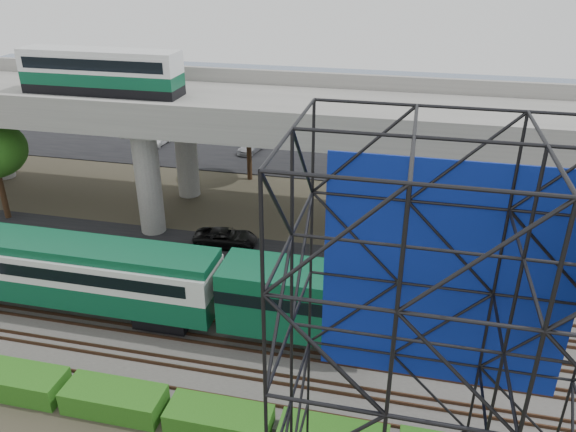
# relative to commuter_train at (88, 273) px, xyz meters

# --- Properties ---
(ground) EXTENTS (140.00, 140.00, 0.00)m
(ground) POSITION_rel_commuter_train_xyz_m (8.67, -2.00, -2.88)
(ground) COLOR #474233
(ground) RESTS_ON ground
(ballast_bed) EXTENTS (90.00, 12.00, 0.20)m
(ballast_bed) POSITION_rel_commuter_train_xyz_m (8.67, 0.00, -2.78)
(ballast_bed) COLOR slate
(ballast_bed) RESTS_ON ground
(service_road) EXTENTS (90.00, 5.00, 0.08)m
(service_road) POSITION_rel_commuter_train_xyz_m (8.67, 8.50, -2.84)
(service_road) COLOR black
(service_road) RESTS_ON ground
(parking_lot) EXTENTS (90.00, 18.00, 0.08)m
(parking_lot) POSITION_rel_commuter_train_xyz_m (8.67, 32.00, -2.84)
(parking_lot) COLOR black
(parking_lot) RESTS_ON ground
(harbor_water) EXTENTS (140.00, 40.00, 0.03)m
(harbor_water) POSITION_rel_commuter_train_xyz_m (8.67, 54.00, -2.87)
(harbor_water) COLOR #4A5D7A
(harbor_water) RESTS_ON ground
(rail_tracks) EXTENTS (90.00, 9.52, 0.16)m
(rail_tracks) POSITION_rel_commuter_train_xyz_m (8.67, -0.00, -2.60)
(rail_tracks) COLOR #472D1E
(rail_tracks) RESTS_ON ballast_bed
(commuter_train) EXTENTS (29.30, 3.06, 4.30)m
(commuter_train) POSITION_rel_commuter_train_xyz_m (0.00, 0.00, 0.00)
(commuter_train) COLOR black
(commuter_train) RESTS_ON rail_tracks
(overpass) EXTENTS (80.00, 12.00, 12.40)m
(overpass) POSITION_rel_commuter_train_xyz_m (7.60, 14.00, 5.33)
(overpass) COLOR #9E9B93
(overpass) RESTS_ON ground
(scaffold_tower) EXTENTS (9.36, 6.36, 15.00)m
(scaffold_tower) POSITION_rel_commuter_train_xyz_m (18.23, -9.98, 4.59)
(scaffold_tower) COLOR black
(scaffold_tower) RESTS_ON ground
(hedge_strip) EXTENTS (34.60, 1.80, 1.20)m
(hedge_strip) POSITION_rel_commuter_train_xyz_m (9.68, -6.30, -2.32)
(hedge_strip) COLOR #215914
(hedge_strip) RESTS_ON ground
(trees) EXTENTS (40.94, 16.94, 7.69)m
(trees) POSITION_rel_commuter_train_xyz_m (4.00, 14.17, 2.69)
(trees) COLOR #382314
(trees) RESTS_ON ground
(suv) EXTENTS (4.65, 2.58, 1.23)m
(suv) POSITION_rel_commuter_train_xyz_m (4.63, 9.48, -2.19)
(suv) COLOR black
(suv) RESTS_ON service_road
(parked_cars) EXTENTS (38.00, 9.28, 1.25)m
(parked_cars) POSITION_rel_commuter_train_xyz_m (8.93, 31.58, -2.22)
(parked_cars) COLOR white
(parked_cars) RESTS_ON parking_lot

